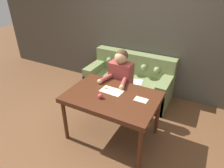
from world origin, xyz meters
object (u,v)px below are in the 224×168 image
at_px(dining_table, 112,100).
at_px(scissors, 108,89).
at_px(pin_cushion, 100,96).
at_px(couch, 129,82).
at_px(person, 120,84).

xyz_separation_m(dining_table, scissors, (-0.13, 0.12, 0.08)).
height_order(dining_table, pin_cushion, pin_cushion).
bearing_deg(couch, person, -80.38).
height_order(dining_table, scissors, scissors).
distance_m(dining_table, pin_cushion, 0.21).
height_order(couch, pin_cushion, couch).
xyz_separation_m(person, pin_cushion, (0.03, -0.73, 0.17)).
distance_m(couch, scissors, 1.22).
bearing_deg(couch, scissors, -83.87).
relative_size(person, scissors, 5.72).
distance_m(dining_table, couch, 1.32).
relative_size(couch, person, 1.38).
bearing_deg(pin_cushion, scissors, 95.12).
relative_size(dining_table, person, 1.07).
xyz_separation_m(scissors, pin_cushion, (0.02, -0.27, 0.03)).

